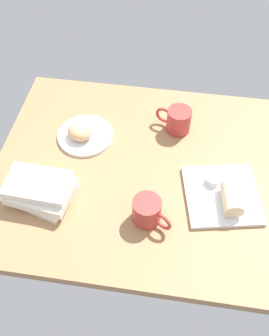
# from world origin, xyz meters

# --- Properties ---
(dining_table) EXTENTS (1.10, 0.90, 0.04)m
(dining_table) POSITION_xyz_m (0.00, 0.00, 0.02)
(dining_table) COLOR #9E754C
(dining_table) RESTS_ON ground
(round_plate) EXTENTS (0.22, 0.22, 0.01)m
(round_plate) POSITION_xyz_m (0.25, -0.12, 0.05)
(round_plate) COLOR white
(round_plate) RESTS_ON dining_table
(scone_pastry) EXTENTS (0.13, 0.13, 0.06)m
(scone_pastry) POSITION_xyz_m (0.26, -0.11, 0.08)
(scone_pastry) COLOR tan
(scone_pastry) RESTS_ON round_plate
(square_plate) EXTENTS (0.29, 0.29, 0.02)m
(square_plate) POSITION_xyz_m (-0.29, 0.08, 0.05)
(square_plate) COLOR white
(square_plate) RESTS_ON dining_table
(sauce_cup) EXTENTS (0.05, 0.05, 0.03)m
(sauce_cup) POSITION_xyz_m (-0.25, 0.03, 0.07)
(sauce_cup) COLOR silver
(sauce_cup) RESTS_ON square_plate
(breakfast_wrap) EXTENTS (0.08, 0.12, 0.07)m
(breakfast_wrap) POSITION_xyz_m (-0.31, 0.12, 0.09)
(breakfast_wrap) COLOR beige
(breakfast_wrap) RESTS_ON square_plate
(book_stack) EXTENTS (0.23, 0.20, 0.09)m
(book_stack) POSITION_xyz_m (0.33, 0.17, 0.08)
(book_stack) COLOR silver
(book_stack) RESTS_ON dining_table
(coffee_mug) EXTENTS (0.14, 0.09, 0.10)m
(coffee_mug) POSITION_xyz_m (-0.11, -0.22, 0.09)
(coffee_mug) COLOR #B23833
(coffee_mug) RESTS_ON dining_table
(second_mug) EXTENTS (0.13, 0.10, 0.10)m
(second_mug) POSITION_xyz_m (-0.04, 0.21, 0.09)
(second_mug) COLOR #B23833
(second_mug) RESTS_ON dining_table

